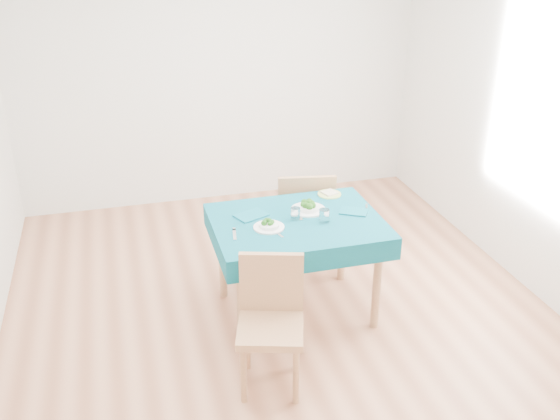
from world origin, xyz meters
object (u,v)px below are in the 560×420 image
object	(u,v)px
chair_near	(270,319)
bowl_near	(269,224)
bowl_far	(308,206)
side_plate	(329,194)
chair_far	(304,198)
table	(296,267)

from	to	relation	value
chair_near	bowl_near	world-z (taller)	chair_near
bowl_far	side_plate	size ratio (longest dim) A/B	1.40
side_plate	bowl_far	bearing A→B (deg)	-137.02
chair_near	bowl_far	bearing A→B (deg)	76.63
chair_far	bowl_near	xyz separation A→B (m)	(-0.51, -0.81, 0.21)
side_plate	table	bearing A→B (deg)	-135.68
chair_near	bowl_near	distance (m)	0.76
bowl_near	side_plate	bearing A→B (deg)	35.83
bowl_near	bowl_far	bearing A→B (deg)	29.89
chair_near	chair_far	distance (m)	1.64
chair_far	bowl_far	distance (m)	0.67
chair_far	side_plate	distance (m)	0.43
table	bowl_far	distance (m)	0.46
chair_far	bowl_far	bearing A→B (deg)	85.96
bowl_near	chair_far	bearing A→B (deg)	58.01
table	bowl_near	xyz separation A→B (m)	(-0.22, -0.07, 0.41)
table	bowl_far	xyz separation A→B (m)	(0.12, 0.13, 0.42)
table	side_plate	distance (m)	0.64
chair_near	chair_far	size ratio (longest dim) A/B	0.86
bowl_far	side_plate	bearing A→B (deg)	42.98
chair_far	side_plate	world-z (taller)	chair_far
chair_near	side_plate	bearing A→B (deg)	72.56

